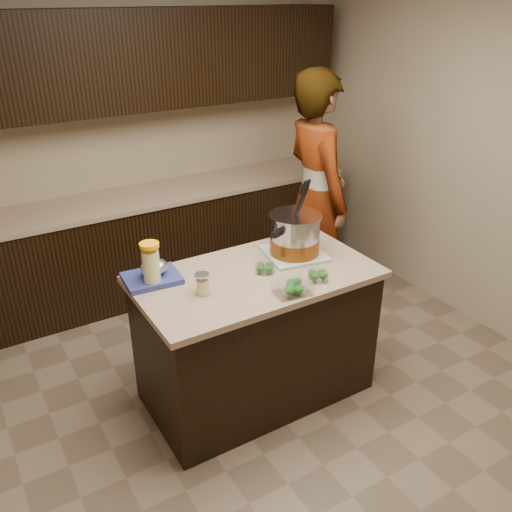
# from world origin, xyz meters

# --- Properties ---
(ground_plane) EXTENTS (4.00, 4.00, 0.00)m
(ground_plane) POSITION_xyz_m (0.00, 0.00, 0.00)
(ground_plane) COLOR brown
(ground_plane) RESTS_ON ground
(room_shell) EXTENTS (4.04, 4.04, 2.72)m
(room_shell) POSITION_xyz_m (0.00, 0.00, 1.71)
(room_shell) COLOR tan
(room_shell) RESTS_ON ground
(back_cabinets) EXTENTS (3.60, 0.63, 2.33)m
(back_cabinets) POSITION_xyz_m (0.00, 1.74, 0.94)
(back_cabinets) COLOR black
(back_cabinets) RESTS_ON ground
(island) EXTENTS (1.46, 0.81, 0.90)m
(island) POSITION_xyz_m (0.00, 0.00, 0.45)
(island) COLOR black
(island) RESTS_ON ground
(dish_towel) EXTENTS (0.42, 0.42, 0.02)m
(dish_towel) POSITION_xyz_m (0.34, 0.09, 0.91)
(dish_towel) COLOR #5F8E67
(dish_towel) RESTS_ON island
(stock_pot) EXTENTS (0.45, 0.43, 0.48)m
(stock_pot) POSITION_xyz_m (0.34, 0.09, 1.03)
(stock_pot) COLOR #B7B7BC
(stock_pot) RESTS_ON dish_towel
(lemonade_pitcher) EXTENTS (0.14, 0.14, 0.27)m
(lemonade_pitcher) POSITION_xyz_m (-0.59, 0.18, 1.03)
(lemonade_pitcher) COLOR #DBD186
(lemonade_pitcher) RESTS_ON island
(mason_jar) EXTENTS (0.11, 0.11, 0.13)m
(mason_jar) POSITION_xyz_m (-0.38, -0.05, 0.96)
(mason_jar) COLOR #DBD186
(mason_jar) RESTS_ON island
(broccoli_tub_left) EXTENTS (0.14, 0.14, 0.06)m
(broccoli_tub_left) POSITION_xyz_m (0.06, -0.01, 0.93)
(broccoli_tub_left) COLOR silver
(broccoli_tub_left) RESTS_ON island
(broccoli_tub_right) EXTENTS (0.13, 0.13, 0.06)m
(broccoli_tub_right) POSITION_xyz_m (0.27, -0.26, 0.93)
(broccoli_tub_right) COLOR silver
(broccoli_tub_right) RESTS_ON island
(broccoli_tub_rect) EXTENTS (0.22, 0.17, 0.07)m
(broccoli_tub_rect) POSITION_xyz_m (0.06, -0.31, 0.93)
(broccoli_tub_rect) COLOR silver
(broccoli_tub_rect) RESTS_ON island
(blue_tray) EXTENTS (0.34, 0.28, 0.12)m
(blue_tray) POSITION_xyz_m (-0.56, 0.25, 0.94)
(blue_tray) COLOR navy
(blue_tray) RESTS_ON island
(person) EXTENTS (0.56, 0.77, 1.96)m
(person) POSITION_xyz_m (0.98, 0.71, 0.98)
(person) COLOR gray
(person) RESTS_ON ground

